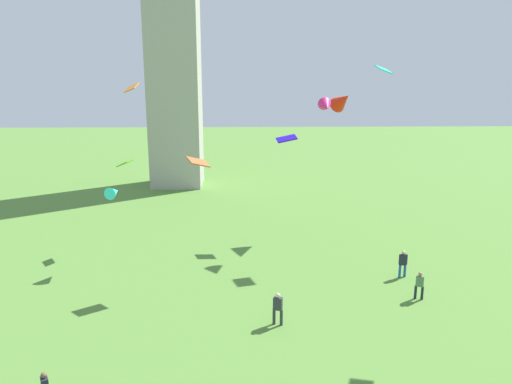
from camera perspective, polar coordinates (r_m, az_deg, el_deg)
name	(u,v)px	position (r m, az deg, el deg)	size (l,w,h in m)	color
person_0	(278,307)	(25.72, 2.59, -13.39)	(0.53, 0.40, 1.78)	#2D3338
person_3	(420,284)	(29.96, 18.74, -10.23)	(0.50, 0.39, 1.68)	#1E2333
person_5	(403,262)	(32.72, 16.95, -7.94)	(0.54, 0.42, 1.81)	#235693
kite_flying_1	(383,69)	(36.76, 14.81, 13.82)	(1.05, 1.52, 0.71)	#16E5C6
kite_flying_2	(343,100)	(40.32, 10.18, 10.59)	(2.02, 2.56, 2.00)	red
kite_flying_3	(326,106)	(36.46, 8.28, 9.99)	(1.04, 1.60, 1.27)	#F2237A
kite_flying_4	(287,139)	(37.56, 3.62, 6.31)	(1.65, 1.18, 0.60)	#220BBC
kite_flying_5	(198,162)	(29.40, -6.85, 3.55)	(1.50, 1.50, 0.73)	#B25C29
kite_flying_6	(114,192)	(33.75, -16.42, -0.01)	(1.06, 1.32, 0.85)	#34EFEB
kite_flying_7	(132,88)	(26.94, -14.48, 11.85)	(0.70, 1.04, 0.56)	orange
kite_flying_8	(125,163)	(37.06, -15.17, 3.31)	(1.42, 1.39, 0.63)	#54B80D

